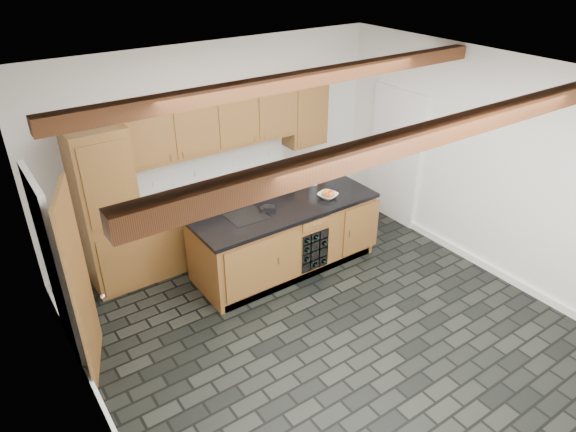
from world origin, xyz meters
name	(u,v)px	position (x,y,z in m)	size (l,w,h in m)	color
ground	(326,326)	(0.00, 0.00, 0.00)	(5.00, 5.00, 0.00)	black
room_shell	(294,192)	(-0.09, 0.53, 1.53)	(5.01, 5.00, 5.00)	white
back_cabinetry	(202,188)	(-0.38, 2.24, 0.98)	(3.65, 0.62, 2.20)	olive
island	(285,236)	(0.31, 1.28, 0.46)	(2.48, 0.96, 0.93)	olive
faucet	(245,213)	(-0.25, 1.33, 0.96)	(0.45, 0.40, 0.34)	black
kitchen_scale	(268,208)	(0.05, 1.28, 0.96)	(0.22, 0.17, 0.06)	black
fruit_bowl	(328,196)	(0.89, 1.13, 0.96)	(0.25, 0.25, 0.06)	silver
fruit_cluster	(328,193)	(0.89, 1.13, 0.99)	(0.16, 0.17, 0.07)	red
paper_towel	(313,175)	(0.98, 1.57, 1.06)	(0.12, 0.12, 0.27)	white
mug	(175,196)	(-0.78, 2.22, 0.98)	(0.10, 0.10, 0.09)	white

